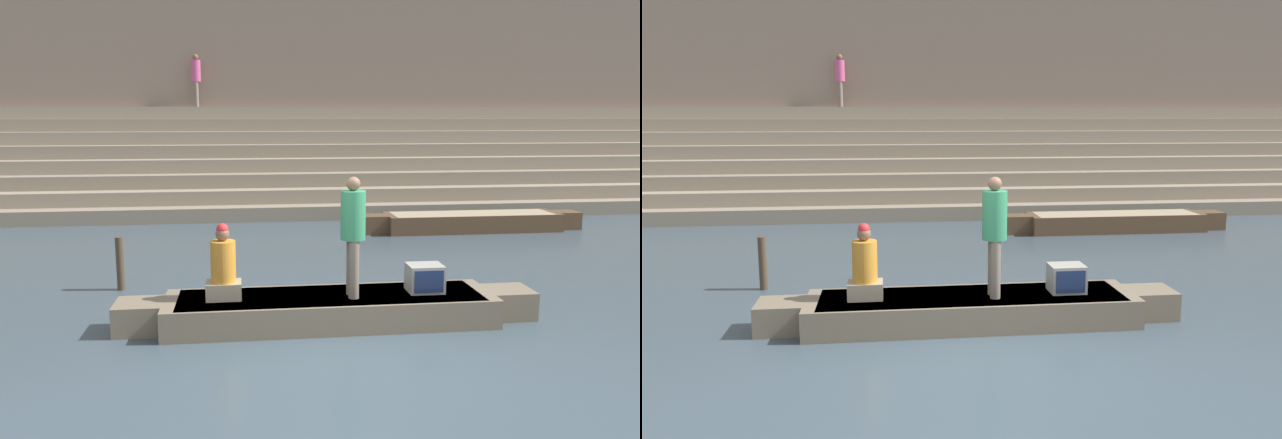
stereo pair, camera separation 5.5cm
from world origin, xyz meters
The scene contains 10 objects.
ground_plane centered at (0.00, 0.00, 0.00)m, with size 120.00×120.00×0.00m, color #3D4C56.
ghat_steps centered at (0.00, 13.14, 1.15)m, with size 36.00×5.21×3.25m.
back_wall centered at (0.00, 15.58, 3.82)m, with size 34.20×1.28×7.69m.
rowboat_main centered at (0.03, 1.02, 0.22)m, with size 6.01×1.31×0.42m.
person_standing centered at (0.33, 0.93, 1.40)m, with size 0.35×0.35×1.71m.
person_rowing centered at (-1.48, 1.05, 0.84)m, with size 0.49×0.38×1.07m.
tv_set centered at (1.42, 1.04, 0.62)m, with size 0.51×0.43×0.40m.
moored_boat_shore centered at (4.70, 7.80, 0.24)m, with size 5.79×1.10×0.46m.
mooring_post centered at (-3.29, 3.19, 0.46)m, with size 0.13×0.13×0.92m, color #473828.
person_on_steps centered at (-2.68, 14.66, 4.27)m, with size 0.33×0.33×1.77m.
Camera 1 is at (-1.20, -7.52, 2.96)m, focal length 35.00 mm.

